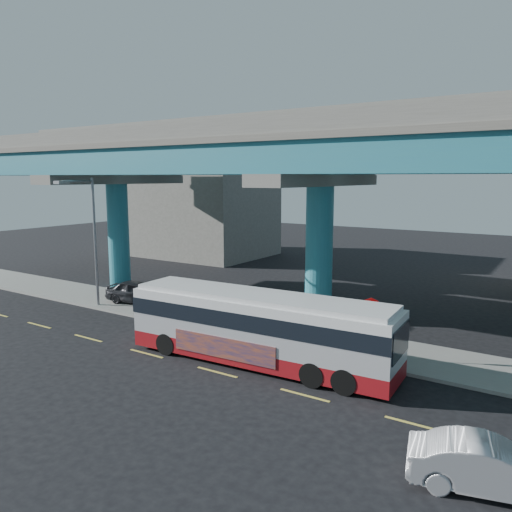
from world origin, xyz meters
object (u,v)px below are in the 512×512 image
Objects in this scene: sedan at (490,467)px; stop_sign at (371,315)px; street_lamp at (87,224)px; transit_bus at (259,326)px; parked_car at (138,292)px.

stop_sign reaches higher than sedan.
street_lamp is at bearing -167.16° from stop_sign.
transit_bus is 1.56× the size of street_lamp.
transit_bus is 2.84× the size of sedan.
sedan is 0.97× the size of parked_car.
street_lamp is at bearing 60.89° from sedan.
sedan is at bearing -122.45° from parked_car.
street_lamp reaches higher than sedan.
transit_bus is at bearing 52.27° from sedan.
parked_car is 0.57× the size of street_lamp.
stop_sign is at bearing 32.05° from transit_bus.
parked_car is at bearing 157.10° from transit_bus.
parked_car is 5.14m from street_lamp.
parked_car reaches higher than sedan.
parked_car is at bearing 54.34° from sedan.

